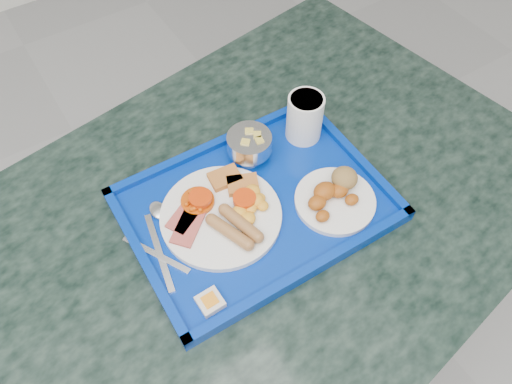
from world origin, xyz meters
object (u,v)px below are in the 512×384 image
at_px(tray, 256,206).
at_px(main_plate, 224,212).
at_px(table, 247,267).
at_px(juice_cup, 305,116).
at_px(bread_plate, 335,195).
at_px(fruit_bowl, 249,144).

distance_m(tray, main_plate, 0.07).
relative_size(table, tray, 2.82).
bearing_deg(tray, main_plate, 171.48).
distance_m(main_plate, juice_cup, 0.26).
bearing_deg(juice_cup, table, -153.43).
distance_m(bread_plate, fruit_bowl, 0.20).
bearing_deg(main_plate, tray, -8.52).
bearing_deg(bread_plate, fruit_bowl, 114.18).
relative_size(table, main_plate, 6.08).
height_order(main_plate, bread_plate, bread_plate).
relative_size(table, fruit_bowl, 15.41).
xyz_separation_m(fruit_bowl, juice_cup, (0.13, -0.01, 0.01)).
distance_m(bread_plate, juice_cup, 0.18).
height_order(table, bread_plate, bread_plate).
bearing_deg(main_plate, bread_plate, -22.63).
bearing_deg(fruit_bowl, table, -125.73).
relative_size(tray, bread_plate, 3.17).
distance_m(tray, fruit_bowl, 0.13).
bearing_deg(main_plate, table, -26.47).
bearing_deg(fruit_bowl, bread_plate, -65.82).
distance_m(tray, bread_plate, 0.15).
xyz_separation_m(table, tray, (0.03, 0.01, 0.21)).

